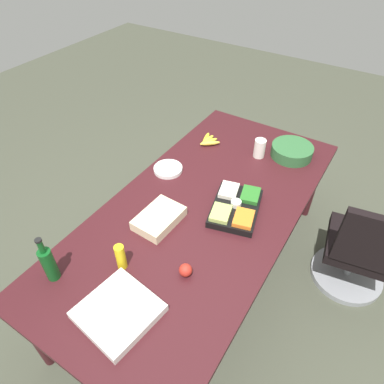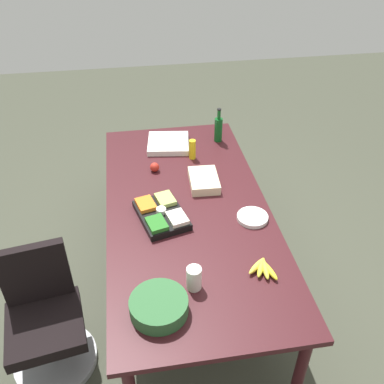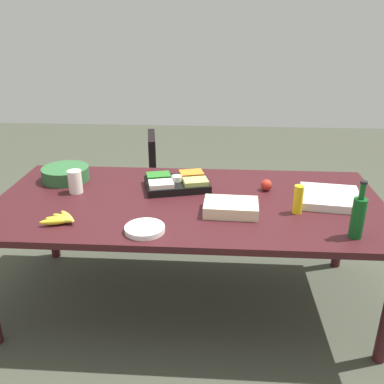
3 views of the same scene
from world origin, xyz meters
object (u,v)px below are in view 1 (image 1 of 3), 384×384
Objects in this scene: salad_bowl at (292,151)px; apple_red at (186,270)px; conference_table at (202,214)px; office_chair at (358,255)px; wine_bottle at (49,263)px; pizza_box at (118,312)px; mayo_jar at (260,148)px; banana_bunch at (208,141)px; veggie_tray at (236,207)px; mustard_bottle at (121,257)px; sheet_cake at (159,218)px; paper_plate_stack at (168,169)px.

salad_bowl is 1.41m from apple_red.
office_chair is at bearing -61.43° from conference_table.
salad_bowl is 1.96m from wine_bottle.
salad_bowl reaches higher than pizza_box.
salad_bowl is 0.26m from mayo_jar.
office_chair reaches higher than apple_red.
banana_bunch is 0.57× the size of pizza_box.
mayo_jar is at bearing 78.57° from office_chair.
veggie_tray is at bearing -65.15° from conference_table.
mayo_jar is 0.48× the size of wine_bottle.
banana_bunch is at bearing 9.22° from mustard_bottle.
veggie_tray is (-0.66, -0.12, -0.04)m from mayo_jar.
veggie_tray is (0.60, -0.01, -0.00)m from apple_red.
apple_red is (-0.25, -0.36, 0.00)m from sheet_cake.
conference_table is at bearing -152.50° from banana_bunch.
veggie_tray is at bearing -31.64° from wine_bottle.
wine_bottle is 1.84× the size of mustard_bottle.
wine_bottle is (-1.01, 0.62, 0.09)m from veggie_tray.
office_chair is 1.82m from pizza_box.
mayo_jar is (0.19, 0.95, 0.50)m from office_chair.
mustard_bottle reaches higher than sheet_cake.
office_chair is at bearing -26.48° from pizza_box.
mayo_jar is at bearing 10.67° from veggie_tray.
office_chair reaches higher than veggie_tray.
mustard_bottle is (-0.15, 0.34, 0.05)m from apple_red.
mayo_jar is (0.06, -0.44, 0.05)m from banana_bunch.
banana_bunch is (0.96, 0.19, -0.01)m from sheet_cake.
office_chair reaches higher than sheet_cake.
paper_plate_stack is (-0.55, 0.51, -0.06)m from mayo_jar.
apple_red is (-1.07, 0.84, 0.46)m from office_chair.
mustard_bottle is at bearing 164.21° from salad_bowl.
wine_bottle is 0.38m from mustard_bottle.
mayo_jar reaches higher than sheet_cake.
banana_bunch is 0.64× the size of wine_bottle.
pizza_box is 2.08× the size of mustard_bottle.
pizza_box is 1.13× the size of wine_bottle.
salad_bowl reaches higher than conference_table.
sheet_cake is at bearing 25.93° from pizza_box.
banana_bunch is at bearing -2.09° from wine_bottle.
sheet_cake is at bearing -168.66° from banana_bunch.
office_chair is at bearing -44.47° from wine_bottle.
wine_bottle is at bearing 123.45° from apple_red.
office_chair is at bearing -95.53° from banana_bunch.
paper_plate_stack is at bearing 0.57° from wine_bottle.
sheet_cake is at bearing 158.11° from salad_bowl.
sheet_cake is 0.97× the size of salad_bowl.
wine_bottle is (-1.61, 0.06, 0.10)m from banana_bunch.
conference_table is 11.22× the size of paper_plate_stack.
paper_plate_stack is (1.11, 0.47, -0.01)m from pizza_box.
banana_bunch is 0.92× the size of paper_plate_stack.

